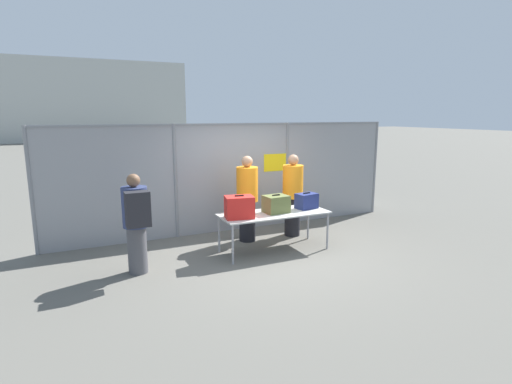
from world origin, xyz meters
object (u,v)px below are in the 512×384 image
object	(u,v)px
inspection_table	(274,215)
utility_trailer	(303,194)
security_worker_far	(293,194)
suitcase_olive	(276,204)
suitcase_red	(239,207)
suitcase_navy	(307,201)
security_worker_near	(247,198)
traveler_hooded	(136,220)

from	to	relation	value
inspection_table	utility_trailer	world-z (taller)	inspection_table
inspection_table	security_worker_far	size ratio (longest dim) A/B	1.19
suitcase_olive	suitcase_red	bearing A→B (deg)	-174.03
suitcase_olive	inspection_table	bearing A→B (deg)	-167.33
suitcase_olive	suitcase_navy	bearing A→B (deg)	3.43
suitcase_navy	security_worker_near	distance (m)	1.21
suitcase_navy	utility_trailer	world-z (taller)	suitcase_navy
suitcase_olive	utility_trailer	size ratio (longest dim) A/B	0.11
suitcase_navy	security_worker_near	world-z (taller)	security_worker_near
security_worker_near	security_worker_far	size ratio (longest dim) A/B	1.01
utility_trailer	traveler_hooded	bearing A→B (deg)	-148.64
suitcase_olive	utility_trailer	bearing A→B (deg)	50.72
suitcase_navy	security_worker_far	xyz separation A→B (m)	(0.07, 0.67, 0.01)
suitcase_navy	suitcase_olive	bearing A→B (deg)	-176.57
security_worker_near	security_worker_far	xyz separation A→B (m)	(1.03, -0.06, -0.01)
security_worker_far	utility_trailer	world-z (taller)	security_worker_far
suitcase_olive	suitcase_navy	world-z (taller)	suitcase_olive
suitcase_olive	traveler_hooded	distance (m)	2.59
suitcase_olive	security_worker_far	bearing A→B (deg)	42.58
inspection_table	suitcase_navy	world-z (taller)	suitcase_navy
inspection_table	utility_trailer	bearing A→B (deg)	50.31
inspection_table	traveler_hooded	bearing A→B (deg)	-178.11
suitcase_red	suitcase_navy	xyz separation A→B (m)	(1.49, 0.12, -0.05)
suitcase_navy	security_worker_far	world-z (taller)	security_worker_far
inspection_table	suitcase_red	distance (m)	0.79
suitcase_olive	security_worker_near	size ratio (longest dim) A/B	0.26
security_worker_far	suitcase_red	bearing A→B (deg)	19.62
security_worker_far	suitcase_olive	bearing A→B (deg)	35.29
suitcase_olive	utility_trailer	world-z (taller)	suitcase_olive
suitcase_red	security_worker_far	distance (m)	1.75
inspection_table	suitcase_navy	xyz separation A→B (m)	(0.75, 0.05, 0.20)
suitcase_olive	security_worker_far	world-z (taller)	security_worker_far
inspection_table	traveler_hooded	size ratio (longest dim) A/B	1.26
suitcase_red	suitcase_navy	distance (m)	1.49
suitcase_navy	security_worker_near	xyz separation A→B (m)	(-0.96, 0.73, 0.01)
security_worker_near	security_worker_far	distance (m)	1.03
suitcase_navy	security_worker_far	bearing A→B (deg)	84.14
inspection_table	security_worker_near	size ratio (longest dim) A/B	1.19
suitcase_red	security_worker_near	world-z (taller)	security_worker_near
suitcase_navy	utility_trailer	bearing A→B (deg)	59.51
suitcase_red	utility_trailer	bearing A→B (deg)	43.48
suitcase_olive	security_worker_near	xyz separation A→B (m)	(-0.26, 0.77, 0.00)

